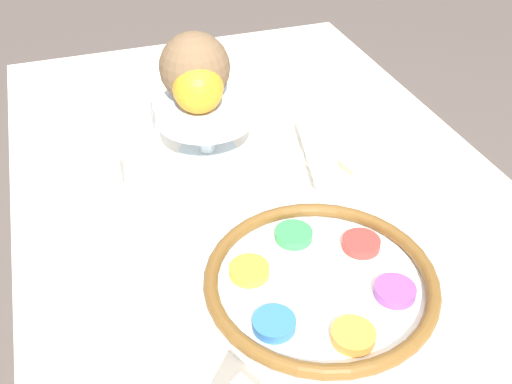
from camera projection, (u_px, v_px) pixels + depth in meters
The scene contains 11 objects.
dining_table at pixel (282, 381), 1.15m from camera, with size 1.48×0.81×0.77m.
seder_plate at pixel (321, 282), 0.80m from camera, with size 0.32×0.32×0.03m.
fruit_stand at pixel (206, 116), 1.03m from camera, with size 0.17×0.17×0.10m.
orange_fruit at pixel (198, 88), 0.97m from camera, with size 0.08×0.08×0.08m.
coconut at pixel (195, 67), 0.99m from camera, with size 0.12×0.12×0.12m.
bread_plate at pixel (356, 152), 1.07m from camera, with size 0.20×0.20×0.02m.
napkin_roll at pixel (318, 149), 1.05m from camera, with size 0.19×0.09×0.05m.
cup_mid at pixel (132, 117), 1.11m from camera, with size 0.08×0.08×0.07m.
cup_far at pixel (96, 173), 0.97m from camera, with size 0.08×0.08×0.07m.
fork_left at pixel (138, 337), 0.75m from camera, with size 0.09×0.17×0.01m.
fork_right at pixel (134, 319), 0.77m from camera, with size 0.10×0.17×0.01m.
Camera 1 is at (-0.64, 0.27, 1.37)m, focal length 42.00 mm.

